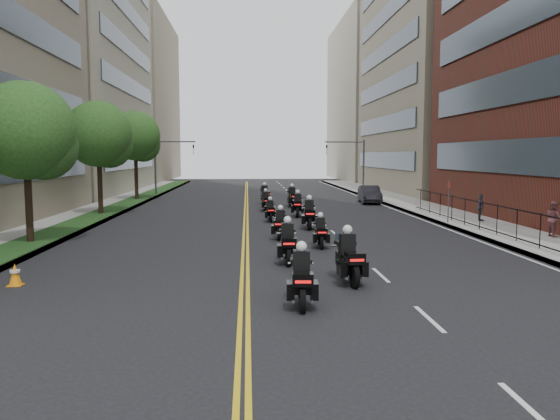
# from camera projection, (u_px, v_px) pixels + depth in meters

# --- Properties ---
(ground) EXTENTS (160.00, 160.00, 0.00)m
(ground) POSITION_uv_depth(u_px,v_px,m) (302.00, 321.00, 13.52)
(ground) COLOR black
(ground) RESTS_ON ground
(sidewalk_right) EXTENTS (4.00, 90.00, 0.15)m
(sidewalk_right) POSITION_uv_depth(u_px,v_px,m) (434.00, 211.00, 39.05)
(sidewalk_right) COLOR gray
(sidewalk_right) RESTS_ON ground
(sidewalk_left) EXTENTS (4.00, 90.00, 0.15)m
(sidewalk_left) POSITION_uv_depth(u_px,v_px,m) (93.00, 213.00, 37.63)
(sidewalk_left) COLOR gray
(sidewalk_left) RESTS_ON ground
(grass_strip) EXTENTS (2.00, 90.00, 0.04)m
(grass_strip) POSITION_uv_depth(u_px,v_px,m) (105.00, 212.00, 37.67)
(grass_strip) COLOR #143715
(grass_strip) RESTS_ON sidewalk_left
(building_right_tan) EXTENTS (15.11, 28.00, 30.00)m
(building_right_tan) POSITION_uv_depth(u_px,v_px,m) (451.00, 57.00, 60.95)
(building_right_tan) COLOR gray
(building_right_tan) RESTS_ON ground
(building_right_far) EXTENTS (15.00, 28.00, 26.00)m
(building_right_far) POSITION_uv_depth(u_px,v_px,m) (384.00, 101.00, 90.94)
(building_right_far) COLOR #9D987F
(building_right_far) RESTS_ON ground
(building_left_mid) EXTENTS (16.11, 28.00, 34.00)m
(building_left_mid) POSITION_uv_depth(u_px,v_px,m) (53.00, 33.00, 58.16)
(building_left_mid) COLOR #9D987F
(building_left_mid) RESTS_ON ground
(building_left_far) EXTENTS (16.00, 28.00, 26.00)m
(building_left_far) POSITION_uv_depth(u_px,v_px,m) (119.00, 100.00, 88.36)
(building_left_far) COLOR gray
(building_left_far) RESTS_ON ground
(iron_fence) EXTENTS (0.05, 28.00, 1.50)m
(iron_fence) POSITION_uv_depth(u_px,v_px,m) (507.00, 222.00, 26.00)
(iron_fence) COLOR black
(iron_fence) RESTS_ON sidewalk_right
(street_trees) EXTENTS (4.40, 38.40, 7.98)m
(street_trees) POSITION_uv_depth(u_px,v_px,m) (75.00, 137.00, 30.82)
(street_trees) COLOR black
(street_trees) RESTS_ON ground
(traffic_signal_right) EXTENTS (4.09, 0.20, 5.60)m
(traffic_signal_right) POSITION_uv_depth(u_px,v_px,m) (354.00, 159.00, 55.42)
(traffic_signal_right) COLOR #3F3F44
(traffic_signal_right) RESTS_ON ground
(traffic_signal_left) EXTENTS (4.09, 0.20, 5.60)m
(traffic_signal_left) POSITION_uv_depth(u_px,v_px,m) (165.00, 159.00, 54.29)
(traffic_signal_left) COLOR #3F3F44
(traffic_signal_left) RESTS_ON ground
(motorcycle_0) EXTENTS (0.59, 2.38, 1.76)m
(motorcycle_0) POSITION_uv_depth(u_px,v_px,m) (302.00, 280.00, 14.91)
(motorcycle_0) COLOR black
(motorcycle_0) RESTS_ON ground
(motorcycle_1) EXTENTS (0.65, 2.52, 1.86)m
(motorcycle_1) POSITION_uv_depth(u_px,v_px,m) (348.00, 260.00, 17.56)
(motorcycle_1) COLOR black
(motorcycle_1) RESTS_ON ground
(motorcycle_2) EXTENTS (0.56, 2.41, 1.78)m
(motorcycle_2) POSITION_uv_depth(u_px,v_px,m) (288.00, 244.00, 20.80)
(motorcycle_2) COLOR black
(motorcycle_2) RESTS_ON ground
(motorcycle_3) EXTENTS (0.51, 2.11, 1.55)m
(motorcycle_3) POSITION_uv_depth(u_px,v_px,m) (320.00, 233.00, 24.31)
(motorcycle_3) COLOR black
(motorcycle_3) RESTS_ON ground
(motorcycle_4) EXTENTS (0.67, 2.23, 1.65)m
(motorcycle_4) POSITION_uv_depth(u_px,v_px,m) (280.00, 225.00, 26.78)
(motorcycle_4) COLOR black
(motorcycle_4) RESTS_ON ground
(motorcycle_5) EXTENTS (0.66, 2.54, 1.87)m
(motorcycle_5) POSITION_uv_depth(u_px,v_px,m) (309.00, 215.00, 30.37)
(motorcycle_5) COLOR black
(motorcycle_5) RESTS_ON ground
(motorcycle_6) EXTENTS (0.48, 2.08, 1.53)m
(motorcycle_6) POSITION_uv_depth(u_px,v_px,m) (270.00, 212.00, 33.67)
(motorcycle_6) COLOR black
(motorcycle_6) RESTS_ON ground
(motorcycle_7) EXTENTS (0.69, 2.42, 1.79)m
(motorcycle_7) POSITION_uv_depth(u_px,v_px,m) (298.00, 206.00, 36.31)
(motorcycle_7) COLOR black
(motorcycle_7) RESTS_ON ground
(motorcycle_8) EXTENTS (0.63, 2.24, 1.65)m
(motorcycle_8) POSITION_uv_depth(u_px,v_px,m) (266.00, 202.00, 39.82)
(motorcycle_8) COLOR black
(motorcycle_8) RESTS_ON ground
(motorcycle_9) EXTENTS (0.69, 2.49, 1.84)m
(motorcycle_9) POSITION_uv_depth(u_px,v_px,m) (292.00, 198.00, 42.92)
(motorcycle_9) COLOR black
(motorcycle_9) RESTS_ON ground
(motorcycle_10) EXTENTS (0.73, 2.45, 1.81)m
(motorcycle_10) POSITION_uv_depth(u_px,v_px,m) (265.00, 195.00, 45.63)
(motorcycle_10) COLOR black
(motorcycle_10) RESTS_ON ground
(parked_sedan) EXTENTS (1.94, 4.62, 1.48)m
(parked_sedan) POSITION_uv_depth(u_px,v_px,m) (370.00, 194.00, 46.36)
(parked_sedan) COLOR black
(parked_sedan) RESTS_ON ground
(pedestrian_b) EXTENTS (0.69, 0.87, 1.73)m
(pedestrian_b) POSITION_uv_depth(u_px,v_px,m) (554.00, 219.00, 26.43)
(pedestrian_b) COLOR brown
(pedestrian_b) RESTS_ON sidewalk_right
(pedestrian_c) EXTENTS (0.61, 1.02, 1.64)m
(pedestrian_c) POSITION_uv_depth(u_px,v_px,m) (481.00, 207.00, 32.61)
(pedestrian_c) COLOR #46444D
(pedestrian_c) RESTS_ON sidewalk_right
(traffic_cone) EXTENTS (0.43, 0.43, 0.71)m
(traffic_cone) POSITION_uv_depth(u_px,v_px,m) (15.00, 275.00, 17.16)
(traffic_cone) COLOR orange
(traffic_cone) RESTS_ON ground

